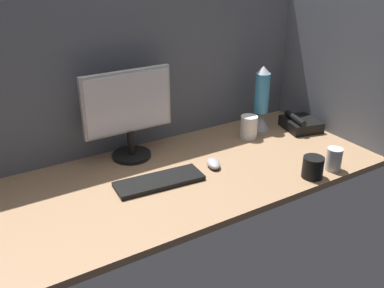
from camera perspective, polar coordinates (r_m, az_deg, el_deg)
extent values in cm
cube|color=#8C6B4C|center=(189.95, -0.60, -3.84)|extent=(180.00, 80.00, 3.00)
cube|color=#565B66|center=(206.73, -6.07, 9.66)|extent=(180.00, 5.00, 71.73)
cube|color=#565B66|center=(230.61, 18.66, 10.11)|extent=(5.00, 80.00, 71.73)
cylinder|color=black|center=(202.00, -8.03, -1.47)|extent=(18.00, 18.00, 1.80)
cylinder|color=black|center=(199.26, -8.14, 0.18)|extent=(3.20, 3.20, 11.00)
cube|color=#B7B7B7|center=(192.78, -8.62, 5.59)|extent=(41.95, 2.40, 28.33)
cube|color=silver|center=(191.56, -8.45, 5.48)|extent=(39.55, 0.60, 25.93)
cube|color=black|center=(178.91, -4.38, -4.96)|extent=(37.98, 16.12, 2.00)
ellipsoid|color=#99999E|center=(190.96, 2.88, -2.62)|extent=(8.28, 10.86, 3.40)
cylinder|color=white|center=(219.71, 7.58, 2.24)|extent=(8.64, 8.64, 11.82)
cylinder|color=#B2B2B7|center=(197.04, 18.39, -1.94)|extent=(6.83, 6.83, 10.22)
cylinder|color=black|center=(188.34, 15.81, -3.01)|extent=(8.93, 8.93, 9.35)
cone|color=#A5A5AD|center=(232.39, 9.05, 3.14)|extent=(10.52, 10.52, 9.56)
cylinder|color=#3F99CC|center=(227.21, 9.30, 6.73)|extent=(7.65, 7.65, 21.04)
cone|color=#A5A5AD|center=(223.68, 9.53, 9.75)|extent=(6.89, 6.89, 3.83)
cube|color=black|center=(236.96, 14.32, 2.58)|extent=(21.03, 22.50, 5.60)
cylinder|color=black|center=(232.20, 13.61, 3.36)|extent=(7.17, 17.37, 3.20)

